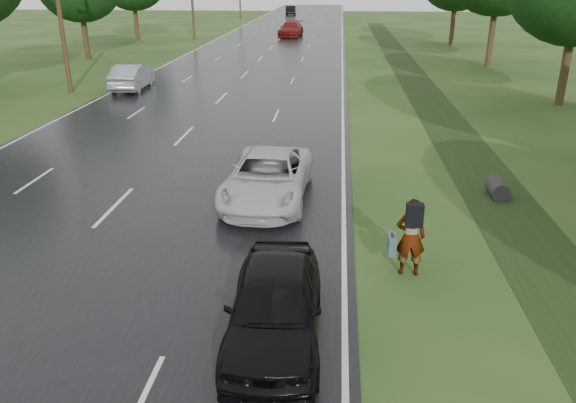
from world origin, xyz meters
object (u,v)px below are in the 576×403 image
(white_pickup, at_px, (268,177))
(silver_sedan, at_px, (132,77))
(dark_sedan, at_px, (275,305))
(pedestrian, at_px, (410,236))

(white_pickup, height_order, silver_sedan, silver_sedan)
(white_pickup, xyz_separation_m, silver_sedan, (-10.25, 17.05, 0.04))
(white_pickup, relative_size, silver_sedan, 1.12)
(dark_sedan, xyz_separation_m, silver_sedan, (-11.24, 24.03, 0.03))
(dark_sedan, bearing_deg, white_pickup, 96.24)
(silver_sedan, bearing_deg, white_pickup, 117.60)
(pedestrian, relative_size, white_pickup, 0.36)
(white_pickup, bearing_deg, pedestrian, -46.32)
(dark_sedan, bearing_deg, pedestrian, 43.65)
(pedestrian, bearing_deg, silver_sedan, -57.14)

